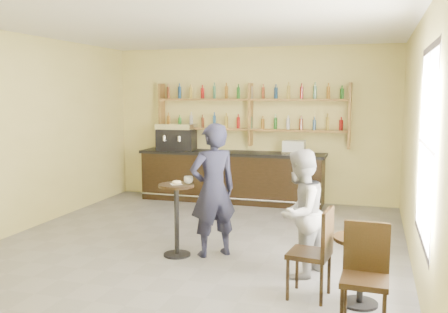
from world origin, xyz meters
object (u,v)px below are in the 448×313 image
(pastry_case, at_px, (294,147))
(patron_second, at_px, (300,213))
(chair_south, at_px, (365,279))
(cafe_table, at_px, (360,271))
(espresso_machine, at_px, (177,137))
(chair_west, at_px, (309,253))
(bar_counter, at_px, (232,177))
(man_main, at_px, (213,190))
(pedestal_table, at_px, (177,220))

(pastry_case, relative_size, patron_second, 0.28)
(chair_south, bearing_deg, pastry_case, 107.73)
(pastry_case, relative_size, chair_south, 0.44)
(cafe_table, bearing_deg, patron_second, 137.42)
(espresso_machine, bearing_deg, chair_west, -59.07)
(espresso_machine, distance_m, patron_second, 5.06)
(pastry_case, relative_size, chair_west, 0.44)
(espresso_machine, height_order, pastry_case, espresso_machine)
(bar_counter, bearing_deg, patron_second, -63.01)
(chair_south, relative_size, patron_second, 0.64)
(chair_south, bearing_deg, bar_counter, 120.01)
(pastry_case, bearing_deg, cafe_table, -79.70)
(bar_counter, xyz_separation_m, cafe_table, (2.73, -4.57, -0.15))
(cafe_table, bearing_deg, man_main, 150.94)
(pastry_case, distance_m, pedestal_table, 3.83)
(espresso_machine, xyz_separation_m, pastry_case, (2.52, 0.00, -0.15))
(bar_counter, relative_size, chair_south, 3.82)
(chair_west, relative_size, chair_south, 0.99)
(patron_second, bearing_deg, cafe_table, 66.53)
(espresso_machine, bearing_deg, pastry_case, -6.03)
(man_main, bearing_deg, pastry_case, -140.53)
(bar_counter, distance_m, espresso_machine, 1.47)
(patron_second, bearing_deg, pastry_case, -150.97)
(bar_counter, height_order, espresso_machine, espresso_machine)
(man_main, bearing_deg, bar_counter, -119.28)
(chair_west, xyz_separation_m, chair_south, (0.60, -0.65, 0.00))
(pedestal_table, distance_m, patron_second, 1.78)
(pedestal_table, distance_m, chair_south, 2.97)
(chair_west, bearing_deg, cafe_table, 92.17)
(man_main, bearing_deg, pedestal_table, -22.31)
(bar_counter, relative_size, espresso_machine, 4.95)
(pedestal_table, xyz_separation_m, chair_south, (2.53, -1.55, 0.00))
(pedestal_table, bearing_deg, espresso_machine, 112.10)
(man_main, bearing_deg, patron_second, 120.26)
(bar_counter, distance_m, chair_south, 5.87)
(chair_west, bearing_deg, espresso_machine, -135.67)
(espresso_machine, bearing_deg, man_main, -66.65)
(chair_south, bearing_deg, pedestal_table, 150.25)
(cafe_table, distance_m, chair_south, 0.62)
(bar_counter, bearing_deg, espresso_machine, 180.00)
(cafe_table, bearing_deg, espresso_machine, 130.85)
(chair_south, bearing_deg, man_main, 141.94)
(pedestal_table, distance_m, cafe_table, 2.66)
(cafe_table, bearing_deg, chair_south, -85.24)
(pedestal_table, height_order, patron_second, patron_second)
(pastry_case, xyz_separation_m, cafe_table, (1.43, -4.57, -0.81))
(pastry_case, bearing_deg, patron_second, -87.15)
(espresso_machine, height_order, cafe_table, espresso_machine)
(man_main, relative_size, chair_south, 1.82)
(espresso_machine, xyz_separation_m, patron_second, (3.20, -3.88, -0.54))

